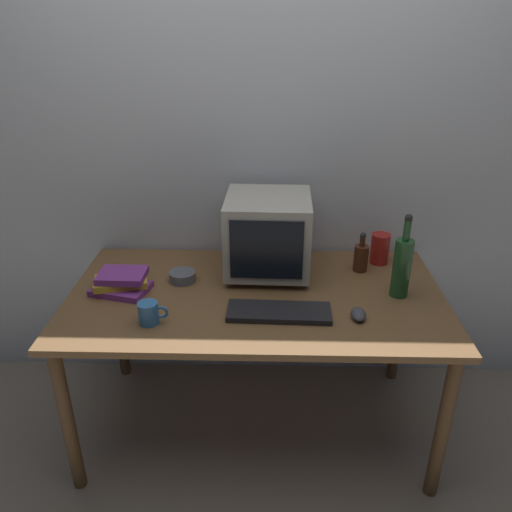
{
  "coord_description": "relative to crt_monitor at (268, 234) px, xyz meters",
  "views": [
    {
      "loc": [
        0.05,
        -1.92,
        1.85
      ],
      "look_at": [
        0.0,
        0.0,
        0.93
      ],
      "focal_mm": 35.35,
      "sensor_mm": 36.0,
      "label": 1
    }
  ],
  "objects": [
    {
      "name": "bottle_short",
      "position": [
        0.44,
        0.03,
        -0.12
      ],
      "size": [
        0.07,
        0.07,
        0.19
      ],
      "color": "#472314",
      "rests_on": "desk"
    },
    {
      "name": "metal_canister",
      "position": [
        0.55,
        0.11,
        -0.12
      ],
      "size": [
        0.09,
        0.09,
        0.15
      ],
      "primitive_type": "cylinder",
      "color": "#A51E19",
      "rests_on": "desk"
    },
    {
      "name": "ground_plane",
      "position": [
        -0.05,
        -0.21,
        -0.94
      ],
      "size": [
        6.0,
        6.0,
        0.0
      ],
      "primitive_type": "plane",
      "color": "gray"
    },
    {
      "name": "back_wall",
      "position": [
        -0.05,
        0.3,
        0.31
      ],
      "size": [
        4.0,
        0.08,
        2.5
      ],
      "primitive_type": "cube",
      "color": "silver",
      "rests_on": "ground"
    },
    {
      "name": "bottle_tall",
      "position": [
        0.57,
        -0.2,
        -0.05
      ],
      "size": [
        0.08,
        0.08,
        0.38
      ],
      "color": "#1E4C23",
      "rests_on": "desk"
    },
    {
      "name": "mug",
      "position": [
        -0.46,
        -0.45,
        -0.15
      ],
      "size": [
        0.12,
        0.08,
        0.09
      ],
      "color": "#3370B2",
      "rests_on": "desk"
    },
    {
      "name": "cd_spindle",
      "position": [
        -0.39,
        -0.1,
        -0.17
      ],
      "size": [
        0.12,
        0.12,
        0.04
      ],
      "primitive_type": "cylinder",
      "color": "#595B66",
      "rests_on": "desk"
    },
    {
      "name": "book_stack",
      "position": [
        -0.64,
        -0.2,
        -0.15
      ],
      "size": [
        0.27,
        0.22,
        0.09
      ],
      "color": "#843893",
      "rests_on": "desk"
    },
    {
      "name": "keyboard",
      "position": [
        0.05,
        -0.38,
        -0.18
      ],
      "size": [
        0.42,
        0.16,
        0.02
      ],
      "primitive_type": "cube",
      "rotation": [
        0.0,
        0.0,
        -0.03
      ],
      "color": "black",
      "rests_on": "desk"
    },
    {
      "name": "desk",
      "position": [
        -0.05,
        -0.21,
        -0.27
      ],
      "size": [
        1.63,
        0.89,
        0.75
      ],
      "color": "brown",
      "rests_on": "ground"
    },
    {
      "name": "crt_monitor",
      "position": [
        0.0,
        0.0,
        0.0
      ],
      "size": [
        0.39,
        0.4,
        0.37
      ],
      "color": "#B2AD9E",
      "rests_on": "desk"
    },
    {
      "name": "computer_mouse",
      "position": [
        0.37,
        -0.4,
        -0.17
      ],
      "size": [
        0.07,
        0.1,
        0.04
      ],
      "primitive_type": "ellipsoid",
      "rotation": [
        0.0,
        0.0,
        -0.07
      ],
      "color": "#3F3F47",
      "rests_on": "desk"
    }
  ]
}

